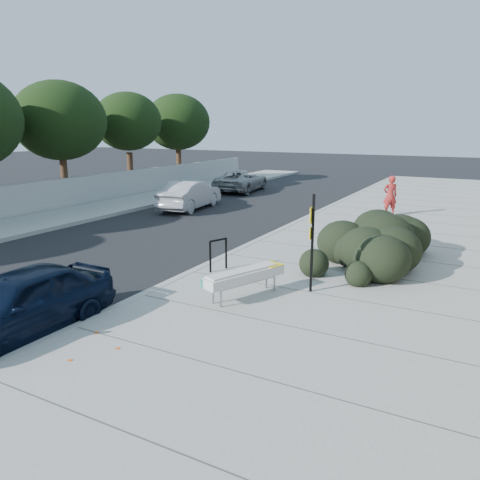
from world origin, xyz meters
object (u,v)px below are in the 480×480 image
Objects in this scene: bench at (245,276)px; suv_silver at (241,181)px; sedan_navy at (18,304)px; bike_rack at (218,252)px; pedestrian at (390,196)px; sign_post at (312,237)px; wagon_silver at (190,195)px.

suv_silver is at bearing 140.51° from bench.
suv_silver is (-6.03, 20.19, -0.01)m from sedan_navy.
bike_rack reaches higher than bench.
sedan_navy is at bearing -107.81° from bench.
suv_silver is at bearing -58.35° from pedestrian.
sign_post is at bearing 64.52° from bench.
bench is 1.79m from sign_post.
sign_post reaches higher than suv_silver.
bench is 11.91m from pedestrian.
bike_rack is 0.50× the size of pedestrian.
sedan_navy is 2.26× the size of pedestrian.
bike_rack is 10.63m from wagon_silver.
bench is 1.21× the size of pedestrian.
wagon_silver is at bearing 130.44° from sign_post.
bike_rack is 2.89m from sign_post.
suv_silver is at bearing 116.68° from sign_post.
sign_post reaches higher than bike_rack.
pedestrian is (9.03, 2.07, 0.31)m from wagon_silver.
pedestrian is (9.86, -4.75, 0.36)m from suv_silver.
wagon_silver is (-8.17, 9.80, 0.05)m from bench.
sign_post is 12.81m from wagon_silver.
sedan_navy is at bearing 99.40° from suv_silver.
wagon_silver is at bearing 149.08° from bike_rack.
bike_rack is 5.22m from sedan_navy.
pedestrian is (3.83, 15.43, 0.35)m from sedan_navy.
bike_rack is (-1.57, 1.46, 0.02)m from bench.
sign_post is 1.34× the size of pedestrian.
suv_silver is (-9.01, 16.62, 0.01)m from bench.
sign_post reaches higher than sedan_navy.
bench is 0.90× the size of sign_post.
sign_post is (2.75, -0.39, 0.80)m from bike_rack.
sedan_navy is 0.82× the size of suv_silver.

